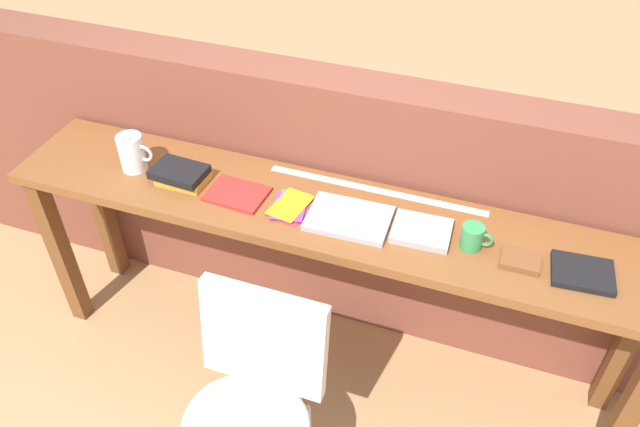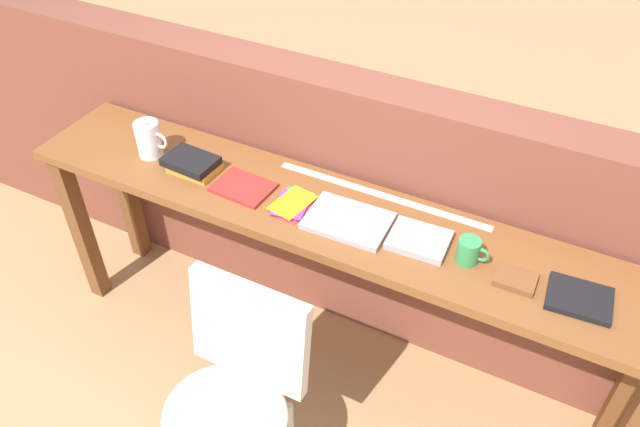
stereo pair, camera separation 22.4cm
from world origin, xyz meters
TOP-DOWN VIEW (x-y plane):
  - ground_plane at (0.00, 0.00)m, footprint 40.00×40.00m
  - brick_wall_back at (0.00, 0.64)m, footprint 6.00×0.20m
  - sideboard at (0.00, 0.30)m, footprint 2.50×0.44m
  - chair_white_moulded at (-0.05, -0.31)m, footprint 0.44×0.45m
  - pitcher_white at (-0.79, 0.29)m, footprint 0.14×0.10m
  - book_stack_leftmost at (-0.58, 0.28)m, footprint 0.21×0.15m
  - magazine_cycling at (-0.34, 0.27)m, footprint 0.23×0.18m
  - pamphlet_pile_colourful at (-0.12, 0.27)m, footprint 0.15×0.19m
  - book_open_centre at (0.10, 0.27)m, footprint 0.30×0.22m
  - book_grey_hardcover at (0.36, 0.29)m, footprint 0.21×0.17m
  - mug at (0.54, 0.28)m, footprint 0.11×0.08m
  - leather_journal_brown at (0.71, 0.26)m, footprint 0.13×0.10m
  - book_repair_rightmost at (0.90, 0.27)m, footprint 0.21×0.17m
  - ruler_metal_back_edge at (0.15, 0.47)m, footprint 0.86×0.03m

SIDE VIEW (x-z plane):
  - ground_plane at x=0.00m, z-range 0.00..0.00m
  - chair_white_moulded at x=-0.05m, z-range 0.08..0.97m
  - brick_wall_back at x=0.00m, z-range 0.00..1.23m
  - sideboard at x=0.00m, z-range 0.30..1.18m
  - ruler_metal_back_edge at x=0.15m, z-range 0.88..0.88m
  - magazine_cycling at x=-0.34m, z-range 0.88..0.89m
  - pamphlet_pile_colourful at x=-0.12m, z-range 0.88..0.90m
  - book_open_centre at x=0.10m, z-range 0.88..0.90m
  - book_repair_rightmost at x=0.90m, z-range 0.88..0.90m
  - leather_journal_brown at x=0.71m, z-range 0.88..0.90m
  - book_grey_hardcover at x=0.36m, z-range 0.88..0.91m
  - book_stack_leftmost at x=-0.58m, z-range 0.88..0.94m
  - mug at x=0.54m, z-range 0.88..0.97m
  - pitcher_white at x=-0.79m, z-range 0.87..1.05m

